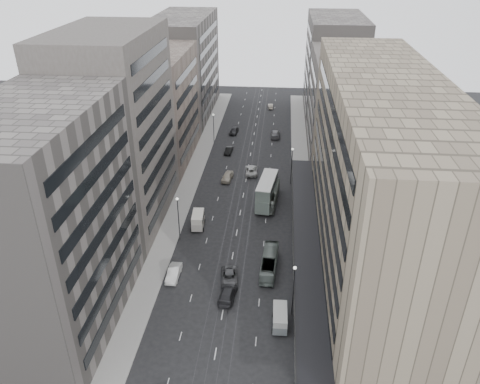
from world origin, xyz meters
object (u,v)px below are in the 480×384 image
(bus_near, at_px, (269,263))
(bus_far, at_px, (270,195))
(vw_microbus, at_px, (280,317))
(pedestrian, at_px, (302,349))
(sedan_2, at_px, (229,278))
(sedan_1, at_px, (174,273))
(double_decker, at_px, (267,191))
(panel_van, at_px, (198,220))

(bus_near, xyz_separation_m, bus_far, (-0.55, 21.68, 0.24))
(bus_far, distance_m, vw_microbus, 33.88)
(bus_far, bearing_deg, pedestrian, 102.61)
(sedan_2, bearing_deg, bus_far, 70.45)
(bus_near, xyz_separation_m, vw_microbus, (1.86, -12.11, 0.05))
(vw_microbus, xyz_separation_m, sedan_1, (-16.52, 8.82, -0.57))
(bus_far, bearing_deg, bus_near, 96.30)
(bus_far, xyz_separation_m, sedan_2, (-5.40, -25.23, -0.82))
(bus_near, bearing_deg, bus_far, -85.43)
(bus_far, relative_size, pedestrian, 5.80)
(vw_microbus, xyz_separation_m, pedestrian, (2.88, -5.01, -0.26))
(double_decker, bearing_deg, panel_van, -134.58)
(sedan_1, bearing_deg, double_decker, 61.76)
(panel_van, distance_m, pedestrian, 33.75)
(pedestrian, bearing_deg, bus_far, -102.81)
(bus_near, relative_size, pedestrian, 4.92)
(bus_far, xyz_separation_m, panel_van, (-12.79, -10.32, -0.02))
(bus_near, bearing_deg, sedan_1, 15.77)
(panel_van, relative_size, sedan_1, 0.94)
(vw_microbus, height_order, panel_van, panel_van)
(bus_far, bearing_deg, sedan_2, 82.77)
(bus_near, relative_size, bus_far, 0.85)
(bus_far, bearing_deg, panel_van, 43.73)
(bus_near, distance_m, bus_far, 21.69)
(panel_van, bearing_deg, bus_near, -44.50)
(double_decker, bearing_deg, pedestrian, -73.46)
(double_decker, xyz_separation_m, sedan_2, (-4.68, -24.31, -2.24))
(vw_microbus, bearing_deg, bus_far, 92.91)
(double_decker, bearing_deg, sedan_2, -93.38)
(double_decker, bearing_deg, sedan_1, -111.58)
(sedan_2, xyz_separation_m, pedestrian, (10.69, -13.57, 0.38))
(sedan_1, bearing_deg, bus_far, 61.41)
(double_decker, distance_m, sedan_1, 27.62)
(bus_far, bearing_deg, double_decker, 56.99)
(pedestrian, bearing_deg, vw_microbus, -80.68)
(bus_near, height_order, sedan_1, bus_near)
(bus_near, xyz_separation_m, double_decker, (-1.27, 20.77, 1.65))
(bus_far, height_order, panel_van, bus_far)
(double_decker, height_order, sedan_2, double_decker)
(bus_far, relative_size, double_decker, 1.08)
(bus_far, relative_size, sedan_2, 2.11)
(panel_van, bearing_deg, sedan_1, -99.20)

